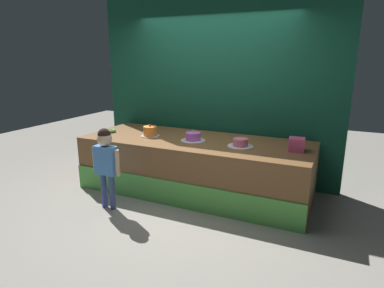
{
  "coord_description": "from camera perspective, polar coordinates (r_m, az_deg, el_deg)",
  "views": [
    {
      "loc": [
        1.84,
        -3.46,
        1.88
      ],
      "look_at": [
        0.06,
        0.36,
        0.76
      ],
      "focal_mm": 30.6,
      "sensor_mm": 36.0,
      "label": 1
    }
  ],
  "objects": [
    {
      "name": "cake_right",
      "position": [
        4.28,
        8.45,
        0.15
      ],
      "size": [
        0.33,
        0.33,
        0.11
      ],
      "color": "white",
      "rests_on": "stage_platform"
    },
    {
      "name": "cake_center",
      "position": [
        4.53,
        0.19,
        1.21
      ],
      "size": [
        0.34,
        0.34,
        0.17
      ],
      "color": "white",
      "rests_on": "stage_platform"
    },
    {
      "name": "cake_left",
      "position": [
        4.83,
        -7.31,
        2.17
      ],
      "size": [
        0.28,
        0.28,
        0.18
      ],
      "color": "silver",
      "rests_on": "stage_platform"
    },
    {
      "name": "donut",
      "position": [
        5.2,
        -13.89,
        2.24
      ],
      "size": [
        0.14,
        0.14,
        0.04
      ],
      "primitive_type": "torus",
      "color": "#59B259",
      "rests_on": "stage_platform"
    },
    {
      "name": "stage_platform",
      "position": [
        4.71,
        0.54,
        -3.76
      ],
      "size": [
        3.22,
        1.23,
        0.76
      ],
      "color": "brown",
      "rests_on": "ground_plane"
    },
    {
      "name": "curtain_backdrop",
      "position": [
        5.13,
        3.91,
        10.95
      ],
      "size": [
        3.86,
        0.08,
        3.07
      ],
      "primitive_type": "cube",
      "color": "#144C38",
      "rests_on": "ground_plane"
    },
    {
      "name": "ground_plane",
      "position": [
        4.35,
        -2.81,
        -10.81
      ],
      "size": [
        12.0,
        12.0,
        0.0
      ],
      "primitive_type": "plane",
      "color": "gray"
    },
    {
      "name": "child_figure",
      "position": [
        4.2,
        -14.81,
        -2.32
      ],
      "size": [
        0.41,
        0.19,
        1.05
      ],
      "color": "#3F4C8C",
      "rests_on": "ground_plane"
    },
    {
      "name": "pink_box",
      "position": [
        4.23,
        17.76,
        -0.08
      ],
      "size": [
        0.21,
        0.2,
        0.16
      ],
      "primitive_type": "cube",
      "rotation": [
        0.0,
        0.0,
        0.1
      ],
      "color": "#E75189",
      "rests_on": "stage_platform"
    }
  ]
}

